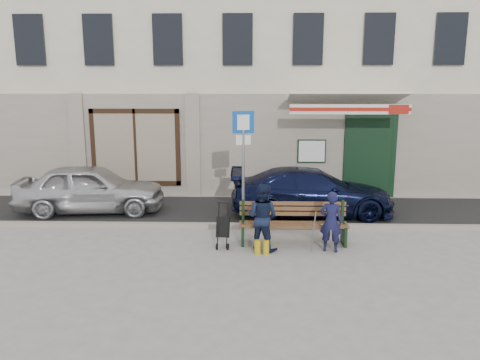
{
  "coord_description": "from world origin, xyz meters",
  "views": [
    {
      "loc": [
        0.44,
        -9.57,
        3.51
      ],
      "look_at": [
        0.16,
        1.6,
        1.2
      ],
      "focal_mm": 35.0,
      "sensor_mm": 36.0,
      "label": 1
    }
  ],
  "objects_px": {
    "bench": "(291,224)",
    "woman": "(262,217)",
    "man": "(331,222)",
    "car_navy": "(312,192)",
    "parking_sign": "(243,150)",
    "car_silver": "(91,188)",
    "stroller": "(223,228)"
  },
  "relations": [
    {
      "from": "parking_sign",
      "to": "man",
      "type": "distance_m",
      "value": 2.85
    },
    {
      "from": "bench",
      "to": "parking_sign",
      "type": "bearing_deg",
      "value": 131.18
    },
    {
      "from": "car_silver",
      "to": "woman",
      "type": "relative_size",
      "value": 2.72
    },
    {
      "from": "bench",
      "to": "man",
      "type": "xyz_separation_m",
      "value": [
        0.8,
        -0.46,
        0.2
      ]
    },
    {
      "from": "car_navy",
      "to": "woman",
      "type": "bearing_deg",
      "value": 152.26
    },
    {
      "from": "man",
      "to": "stroller",
      "type": "height_order",
      "value": "man"
    },
    {
      "from": "car_navy",
      "to": "woman",
      "type": "distance_m",
      "value": 3.11
    },
    {
      "from": "parking_sign",
      "to": "bench",
      "type": "bearing_deg",
      "value": -62.64
    },
    {
      "from": "woman",
      "to": "bench",
      "type": "bearing_deg",
      "value": -122.85
    },
    {
      "from": "car_silver",
      "to": "stroller",
      "type": "distance_m",
      "value": 4.69
    },
    {
      "from": "car_silver",
      "to": "bench",
      "type": "height_order",
      "value": "car_silver"
    },
    {
      "from": "man",
      "to": "bench",
      "type": "bearing_deg",
      "value": -15.74
    },
    {
      "from": "bench",
      "to": "woman",
      "type": "bearing_deg",
      "value": -149.35
    },
    {
      "from": "parking_sign",
      "to": "car_navy",
      "type": "bearing_deg",
      "value": 18.2
    },
    {
      "from": "car_silver",
      "to": "parking_sign",
      "type": "relative_size",
      "value": 1.38
    },
    {
      "from": "bench",
      "to": "man",
      "type": "bearing_deg",
      "value": -29.82
    },
    {
      "from": "man",
      "to": "woman",
      "type": "bearing_deg",
      "value": 11.37
    },
    {
      "from": "man",
      "to": "stroller",
      "type": "relative_size",
      "value": 1.35
    },
    {
      "from": "man",
      "to": "stroller",
      "type": "distance_m",
      "value": 2.32
    },
    {
      "from": "parking_sign",
      "to": "woman",
      "type": "relative_size",
      "value": 1.97
    },
    {
      "from": "car_silver",
      "to": "parking_sign",
      "type": "bearing_deg",
      "value": -111.67
    },
    {
      "from": "bench",
      "to": "woman",
      "type": "relative_size",
      "value": 1.65
    },
    {
      "from": "car_silver",
      "to": "bench",
      "type": "relative_size",
      "value": 1.65
    },
    {
      "from": "car_silver",
      "to": "woman",
      "type": "xyz_separation_m",
      "value": [
        4.66,
        -2.86,
        0.05
      ]
    },
    {
      "from": "bench",
      "to": "car_silver",
      "type": "bearing_deg",
      "value": 155.06
    },
    {
      "from": "parking_sign",
      "to": "stroller",
      "type": "xyz_separation_m",
      "value": [
        -0.41,
        -1.49,
        -1.51
      ]
    },
    {
      "from": "car_navy",
      "to": "man",
      "type": "xyz_separation_m",
      "value": [
        0.05,
        -2.85,
        0.02
      ]
    },
    {
      "from": "stroller",
      "to": "car_navy",
      "type": "bearing_deg",
      "value": 55.63
    },
    {
      "from": "car_silver",
      "to": "man",
      "type": "distance_m",
      "value": 6.78
    },
    {
      "from": "car_navy",
      "to": "bench",
      "type": "xyz_separation_m",
      "value": [
        -0.74,
        -2.39,
        -0.18
      ]
    },
    {
      "from": "woman",
      "to": "car_navy",
      "type": "bearing_deg",
      "value": -90.19
    },
    {
      "from": "car_silver",
      "to": "man",
      "type": "relative_size",
      "value": 3.03
    }
  ]
}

